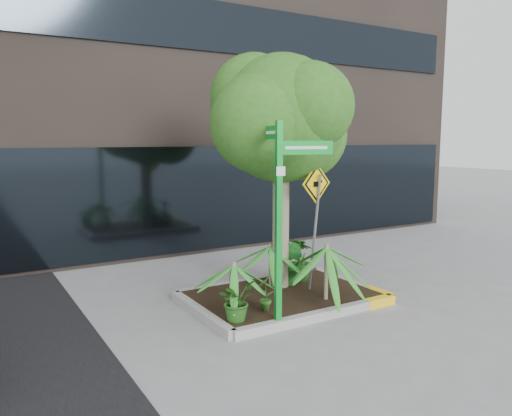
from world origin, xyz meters
TOP-DOWN VIEW (x-y plane):
  - ground at (0.00, 0.00)m, footprint 80.00×80.00m
  - planter at (0.23, 0.27)m, footprint 3.35×2.36m
  - tree at (0.41, 0.69)m, footprint 2.96×2.62m
  - palm_front at (0.66, -0.36)m, footprint 1.09×1.09m
  - palm_left at (-0.94, 0.00)m, footprint 0.88×0.88m
  - palm_back at (0.29, 0.82)m, footprint 0.90×0.90m
  - shrub_a at (-1.15, -0.46)m, footprint 0.73×0.73m
  - shrub_b at (0.96, 0.79)m, footprint 0.63×0.63m
  - shrub_c at (-0.54, -0.31)m, footprint 0.46×0.46m
  - shrub_d at (0.64, 0.63)m, footprint 0.55×0.55m
  - street_sign_post at (-0.53, -0.72)m, footprint 0.91×1.05m
  - cattle_sign at (0.76, 0.09)m, footprint 0.70×0.27m

SIDE VIEW (x-z plane):
  - ground at x=0.00m, z-range 0.00..0.00m
  - planter at x=0.23m, z-range 0.03..0.18m
  - shrub_c at x=-0.54m, z-range 0.15..0.77m
  - shrub_a at x=-1.15m, z-range 0.15..0.78m
  - shrub_b at x=0.96m, z-range 0.15..0.99m
  - shrub_d at x=0.64m, z-range 0.15..1.01m
  - palm_left at x=-0.94m, z-range 0.39..1.37m
  - palm_back at x=0.29m, z-range 0.40..1.40m
  - palm_front at x=0.66m, z-range 0.45..1.66m
  - cattle_sign at x=0.76m, z-range 0.56..2.87m
  - street_sign_post at x=-0.53m, z-range 0.37..3.52m
  - tree at x=0.41m, z-range 1.02..5.46m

